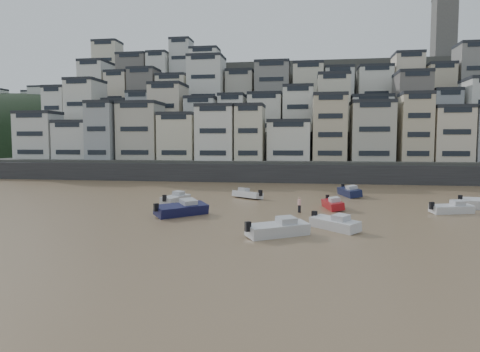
% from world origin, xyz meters
% --- Properties ---
extents(sea_strip, '(340.00, 340.00, 0.00)m').
position_xyz_m(sea_strip, '(-110.00, 145.00, 0.01)').
color(sea_strip, '#3F505B').
rests_on(sea_strip, ground).
extents(harbor_wall, '(140.00, 3.00, 3.50)m').
position_xyz_m(harbor_wall, '(10.00, 65.00, 1.75)').
color(harbor_wall, '#38383A').
rests_on(harbor_wall, ground).
extents(hillside, '(141.04, 66.00, 50.00)m').
position_xyz_m(hillside, '(14.73, 104.84, 13.01)').
color(hillside, '#4C4C47').
rests_on(hillside, ground).
extents(headland, '(216.00, 135.00, 53.33)m').
position_xyz_m(headland, '(-95.00, 135.00, 0.02)').
color(headland, black).
rests_on(headland, ground).
extents(boat_e, '(2.73, 5.45, 1.42)m').
position_xyz_m(boat_e, '(18.18, 33.30, 0.71)').
color(boat_e, '#A5141A').
rests_on(boat_e, ground).
extents(boat_i, '(3.45, 6.41, 1.67)m').
position_xyz_m(boat_i, '(21.28, 45.61, 0.83)').
color(boat_i, '#13193B').
rests_on(boat_i, ground).
extents(boat_b, '(4.95, 5.05, 1.45)m').
position_xyz_m(boat_b, '(17.63, 21.09, 0.73)').
color(boat_b, silver).
rests_on(boat_b, ground).
extents(boat_a, '(5.99, 4.92, 1.61)m').
position_xyz_m(boat_a, '(12.80, 17.66, 0.81)').
color(boat_a, silver).
rests_on(boat_a, ground).
extents(boat_c, '(5.83, 5.98, 1.72)m').
position_xyz_m(boat_c, '(2.02, 25.98, 0.86)').
color(boat_c, '#141640').
rests_on(boat_c, ground).
extents(boat_h, '(5.13, 4.31, 1.39)m').
position_xyz_m(boat_h, '(7.01, 41.12, 0.70)').
color(boat_h, silver).
rests_on(boat_h, ground).
extents(boat_d, '(5.42, 3.23, 1.40)m').
position_xyz_m(boat_d, '(30.94, 32.02, 0.70)').
color(boat_d, silver).
rests_on(boat_d, ground).
extents(boat_f, '(3.05, 5.79, 1.50)m').
position_xyz_m(boat_f, '(-1.43, 34.92, 0.75)').
color(boat_f, silver).
rests_on(boat_f, ground).
extents(person_pink, '(0.44, 0.44, 1.74)m').
position_xyz_m(person_pink, '(14.36, 30.08, 0.87)').
color(person_pink, beige).
rests_on(person_pink, ground).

